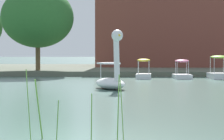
# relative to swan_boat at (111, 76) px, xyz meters

# --- Properties ---
(shore_bank_far) EXTENTS (124.87, 22.42, 0.39)m
(shore_bank_far) POSITION_rel_swan_boat_xyz_m (-0.24, 22.36, -0.44)
(shore_bank_far) COLOR #5B6051
(shore_bank_far) RESTS_ON ground_plane
(swan_boat) EXTENTS (2.13, 2.79, 2.90)m
(swan_boat) POSITION_rel_swan_boat_xyz_m (0.00, 0.00, 0.00)
(swan_boat) COLOR white
(swan_boat) RESTS_ON ground_plane
(pedal_boat_yellow) EXTENTS (1.15, 2.08, 1.39)m
(pedal_boat_yellow) POSITION_rel_swan_boat_xyz_m (1.85, 9.18, -0.21)
(pedal_boat_yellow) COLOR white
(pedal_boat_yellow) RESTS_ON ground_plane
(pedal_boat_pink) EXTENTS (1.26, 1.92, 1.34)m
(pedal_boat_pink) POSITION_rel_swan_boat_xyz_m (4.52, 9.11, -0.26)
(pedal_boat_pink) COLOR white
(pedal_boat_pink) RESTS_ON ground_plane
(pedal_boat_lime) EXTENTS (1.40, 2.13, 1.62)m
(pedal_boat_lime) POSITION_rel_swan_boat_xyz_m (7.09, 9.14, -0.13)
(pedal_boat_lime) COLOR white
(pedal_boat_lime) RESTS_ON ground_plane
(tree_broadleaf_left) EXTENTS (7.63, 7.42, 6.72)m
(tree_broadleaf_left) POSITION_rel_swan_boat_xyz_m (-6.56, 13.32, 4.02)
(tree_broadleaf_left) COLOR brown
(tree_broadleaf_left) RESTS_ON shore_bank_far
(apartment_block) EXTENTS (19.39, 13.32, 10.57)m
(apartment_block) POSITION_rel_swan_boat_xyz_m (7.13, 27.11, 5.04)
(apartment_block) COLOR brown
(apartment_block) RESTS_ON shore_bank_far
(reed_clump_foreground) EXTENTS (3.43, 1.33, 1.59)m
(reed_clump_foreground) POSITION_rel_swan_boat_xyz_m (-1.00, -13.12, 0.06)
(reed_clump_foreground) COLOR #568E38
(reed_clump_foreground) RESTS_ON ground_plane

